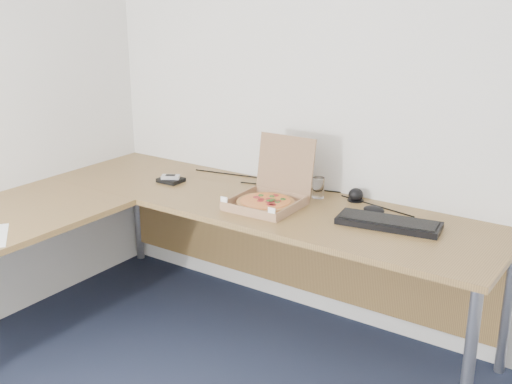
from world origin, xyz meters
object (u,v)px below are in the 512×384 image
Objects in this scene: desk at (158,218)px; pizza_box at (268,199)px; wallet at (171,180)px; keyboard at (389,223)px; drinking_glass at (318,188)px.

pizza_box is at bearing 43.26° from desk.
wallet is at bearing 124.44° from desk.
desk is 0.50m from wallet.
desk is 1.11m from keyboard.
wallet is at bearing 174.92° from pizza_box.
pizza_box is 0.62m from keyboard.
drinking_glass is (0.14, 0.27, 0.02)m from pizza_box.
keyboard is 3.60× the size of wallet.
drinking_glass is 0.86m from wallet.
pizza_box is 2.86× the size of wallet.
drinking_glass is at bearing 49.79° from desk.
drinking_glass is 0.83× the size of wallet.
pizza_box is 0.68m from wallet.
keyboard is (1.01, 0.46, 0.04)m from desk.
desk is at bearing -130.21° from drinking_glass.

